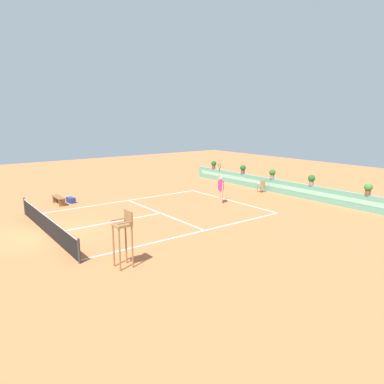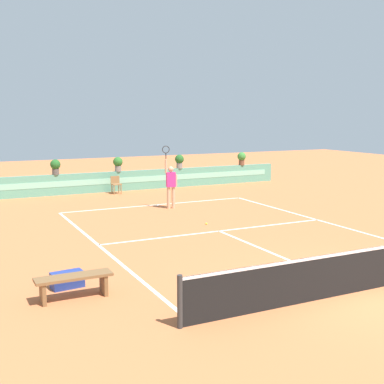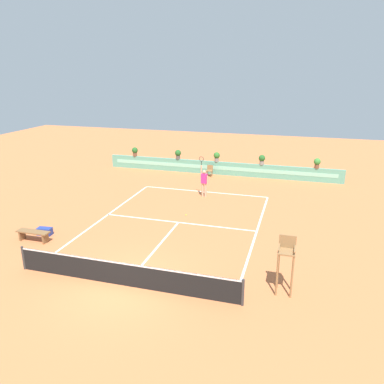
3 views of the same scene
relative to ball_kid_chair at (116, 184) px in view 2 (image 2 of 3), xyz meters
name	(u,v)px [view 2 (image 2 of 3)]	position (x,y,z in m)	size (l,w,h in m)	color
ground_plane	(225,234)	(0.59, -9.66, -0.48)	(60.00, 60.00, 0.00)	#C66B3D
court_lines	(215,229)	(0.59, -8.94, -0.47)	(8.32, 11.94, 0.01)	white
net	(363,268)	(0.59, -15.66, 0.03)	(8.92, 0.10, 1.00)	#333333
back_wall_barrier	(123,181)	(0.59, 0.73, 0.02)	(18.00, 0.21, 1.00)	#599E84
ball_kid_chair	(116,184)	(0.00, 0.00, 0.00)	(0.44, 0.44, 0.85)	olive
bench_courtside	(74,281)	(-5.19, -13.34, -0.10)	(1.60, 0.44, 0.51)	brown
gear_bag	(67,280)	(-5.17, -12.58, -0.30)	(0.70, 0.36, 0.36)	navy
tennis_player	(171,183)	(0.81, -4.79, 0.57)	(0.61, 0.28, 2.58)	tan
tennis_ball_near_baseline	(206,224)	(0.67, -8.18, -0.44)	(0.07, 0.07, 0.07)	#CCE033
potted_plant_far_right	(242,158)	(7.63, 0.73, 0.93)	(0.48, 0.48, 0.72)	brown
potted_plant_left	(55,166)	(-2.73, 0.73, 0.93)	(0.48, 0.48, 0.72)	#514C47
potted_plant_right	(179,160)	(3.76, 0.73, 0.93)	(0.48, 0.48, 0.72)	gray
potted_plant_centre	(118,163)	(0.36, 0.73, 0.93)	(0.48, 0.48, 0.72)	gray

